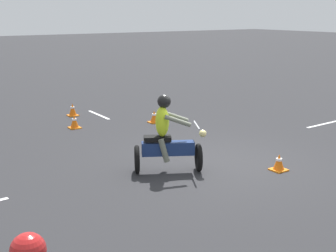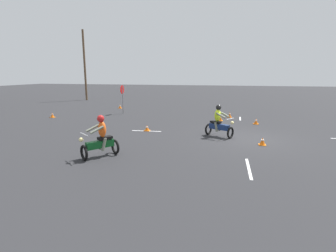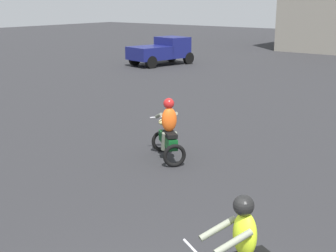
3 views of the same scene
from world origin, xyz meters
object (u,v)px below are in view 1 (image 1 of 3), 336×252
motorcycle_rider_foreground (166,139)px  traffic_cone_far_center (74,122)px  traffic_cone_near_right (154,117)px  traffic_cone_far_left (73,110)px  traffic_cone_mid_center (279,163)px

motorcycle_rider_foreground → traffic_cone_far_center: motorcycle_rider_foreground is taller
traffic_cone_near_right → traffic_cone_far_center: (0.71, 2.29, 0.01)m
motorcycle_rider_foreground → traffic_cone_far_left: size_ratio=4.00×
traffic_cone_near_right → traffic_cone_far_center: traffic_cone_far_center is taller
traffic_cone_far_center → traffic_cone_far_left: bearing=-21.2°
traffic_cone_near_right → traffic_cone_far_center: 2.40m
motorcycle_rider_foreground → traffic_cone_far_center: bearing=-150.5°
traffic_cone_mid_center → traffic_cone_far_left: 7.66m
motorcycle_rider_foreground → traffic_cone_far_left: (6.25, -0.55, -0.53)m
motorcycle_rider_foreground → traffic_cone_far_center: 4.70m
traffic_cone_mid_center → traffic_cone_far_center: (5.93, 2.11, 0.01)m
traffic_cone_mid_center → traffic_cone_far_center: bearing=19.6°
traffic_cone_far_center → traffic_cone_far_left: traffic_cone_far_left is taller
motorcycle_rider_foreground → traffic_cone_near_right: motorcycle_rider_foreground is taller
traffic_cone_mid_center → traffic_cone_near_right: bearing=-2.0°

